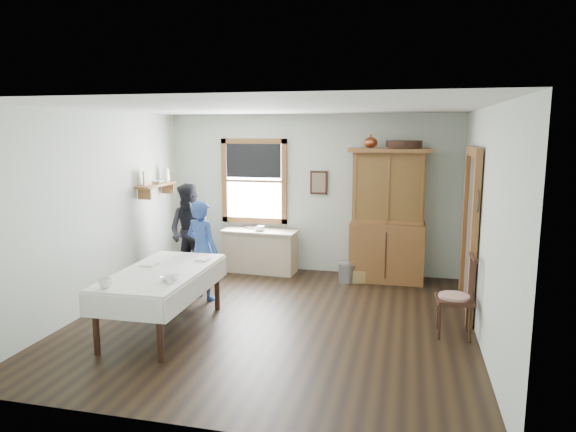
{
  "coord_description": "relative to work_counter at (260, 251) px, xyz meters",
  "views": [
    {
      "loc": [
        1.64,
        -6.11,
        2.43
      ],
      "look_at": [
        0.12,
        0.3,
        1.33
      ],
      "focal_mm": 32.0,
      "sensor_mm": 36.0,
      "label": 1
    }
  ],
  "objects": [
    {
      "name": "dining_table",
      "position": [
        -0.41,
        -2.81,
        0.01
      ],
      "size": [
        1.03,
        1.91,
        0.76
      ],
      "primitive_type": "cube",
      "rotation": [
        0.0,
        0.0,
        0.02
      ],
      "color": "white",
      "rests_on": "room"
    },
    {
      "name": "shelf_bowl",
      "position": [
        -1.55,
        -0.64,
        1.23
      ],
      "size": [
        0.22,
        0.22,
        0.05
      ],
      "primitive_type": "imported",
      "color": "white",
      "rests_on": "wall_shelf"
    },
    {
      "name": "spindle_chair",
      "position": [
        3.05,
        -2.18,
        0.13
      ],
      "size": [
        0.49,
        0.49,
        1.0
      ],
      "primitive_type": "cube",
      "rotation": [
        0.0,
        0.0,
        0.07
      ],
      "color": "#331B11",
      "rests_on": "room"
    },
    {
      "name": "room",
      "position": [
        0.82,
        -2.19,
        0.98
      ],
      "size": [
        5.01,
        5.01,
        2.7
      ],
      "color": "black",
      "rests_on": "ground"
    },
    {
      "name": "china_hutch",
      "position": [
        2.15,
        -0.03,
        0.71
      ],
      "size": [
        1.27,
        0.62,
        2.15
      ],
      "primitive_type": "cube",
      "rotation": [
        0.0,
        0.0,
        0.01
      ],
      "color": "brown",
      "rests_on": "room"
    },
    {
      "name": "counter_book",
      "position": [
        -0.27,
        0.1,
        0.38
      ],
      "size": [
        0.25,
        0.25,
        0.02
      ],
      "primitive_type": "imported",
      "rotation": [
        0.0,
        0.0,
        0.67
      ],
      "color": "#765E4F",
      "rests_on": "work_counter"
    },
    {
      "name": "table_bowl",
      "position": [
        -0.12,
        -3.17,
        0.42
      ],
      "size": [
        0.25,
        0.25,
        0.06
      ],
      "primitive_type": "imported",
      "rotation": [
        0.0,
        0.0,
        -0.06
      ],
      "color": "white",
      "rests_on": "dining_table"
    },
    {
      "name": "wicker_basket",
      "position": [
        1.66,
        -0.22,
        -0.27
      ],
      "size": [
        0.38,
        0.31,
        0.2
      ],
      "primitive_type": "cube",
      "rotation": [
        0.0,
        0.0,
        0.22
      ],
      "color": "tan",
      "rests_on": "room"
    },
    {
      "name": "counter_bowl",
      "position": [
        0.02,
        -0.08,
        0.4
      ],
      "size": [
        0.22,
        0.22,
        0.06
      ],
      "primitive_type": "imported",
      "rotation": [
        0.0,
        0.0,
        0.26
      ],
      "color": "white",
      "rests_on": "work_counter"
    },
    {
      "name": "window",
      "position": [
        -0.18,
        0.28,
        1.27
      ],
      "size": [
        1.18,
        0.07,
        1.48
      ],
      "color": "white",
      "rests_on": "room"
    },
    {
      "name": "figure_dark",
      "position": [
        -0.97,
        -0.7,
        0.37
      ],
      "size": [
        0.78,
        0.64,
        1.47
      ],
      "primitive_type": "imported",
      "rotation": [
        0.0,
        0.0,
        -0.12
      ],
      "color": "black",
      "rests_on": "room"
    },
    {
      "name": "table_cup_b",
      "position": [
        -0.06,
        -3.3,
        0.44
      ],
      "size": [
        0.12,
        0.12,
        0.09
      ],
      "primitive_type": "imported",
      "rotation": [
        0.0,
        0.0,
        -0.34
      ],
      "color": "white",
      "rests_on": "dining_table"
    },
    {
      "name": "work_counter",
      "position": [
        0.0,
        0.0,
        0.0
      ],
      "size": [
        1.31,
        0.56,
        0.73
      ],
      "primitive_type": "cube",
      "rotation": [
        0.0,
        0.0,
        -0.06
      ],
      "color": "#CCB38D",
      "rests_on": "room"
    },
    {
      "name": "table_cup_a",
      "position": [
        -0.66,
        -3.6,
        0.45
      ],
      "size": [
        0.16,
        0.16,
        0.11
      ],
      "primitive_type": "imported",
      "rotation": [
        0.0,
        0.0,
        0.2
      ],
      "color": "white",
      "rests_on": "dining_table"
    },
    {
      "name": "doorway",
      "position": [
        3.28,
        -1.34,
        0.8
      ],
      "size": [
        0.09,
        1.14,
        2.22
      ],
      "color": "#4C3F36",
      "rests_on": "room"
    },
    {
      "name": "rug_beater",
      "position": [
        3.27,
        -1.89,
        1.35
      ],
      "size": [
        0.01,
        0.27,
        0.27
      ],
      "primitive_type": "torus",
      "rotation": [
        0.0,
        1.57,
        0.0
      ],
      "color": "black",
      "rests_on": "room"
    },
    {
      "name": "wall_shelf",
      "position": [
        -1.55,
        -0.65,
        1.21
      ],
      "size": [
        0.24,
        1.0,
        0.44
      ],
      "color": "brown",
      "rests_on": "room"
    },
    {
      "name": "pail",
      "position": [
        1.55,
        -0.25,
        -0.22
      ],
      "size": [
        0.35,
        0.35,
        0.3
      ],
      "primitive_type": "cube",
      "rotation": [
        0.0,
        0.0,
        0.31
      ],
      "color": "#919398",
      "rests_on": "room"
    },
    {
      "name": "framed_picture",
      "position": [
        0.97,
        0.27,
        1.18
      ],
      "size": [
        0.3,
        0.04,
        0.4
      ],
      "primitive_type": "cube",
      "color": "#331B11",
      "rests_on": "room"
    },
    {
      "name": "woman_blue",
      "position": [
        -0.39,
        -1.6,
        0.31
      ],
      "size": [
        0.57,
        0.47,
        1.35
      ],
      "primitive_type": "imported",
      "rotation": [
        0.0,
        0.0,
        2.79
      ],
      "color": "navy",
      "rests_on": "room"
    }
  ]
}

